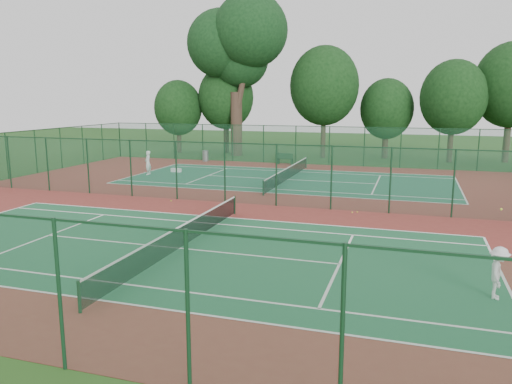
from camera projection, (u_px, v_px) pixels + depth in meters
ground at (250, 204)px, 28.53m from camera, size 120.00×120.00×0.00m
red_pad at (250, 204)px, 28.53m from camera, size 40.00×36.00×0.01m
court_near at (180, 248)px, 20.10m from camera, size 23.77×10.97×0.01m
court_far at (288, 180)px, 36.96m from camera, size 23.77×10.97×0.01m
fence_north at (312, 145)px, 45.06m from camera, size 40.00×0.09×3.50m
fence_south at (3, 287)px, 11.35m from camera, size 40.00×0.09×3.50m
fence_divider at (250, 174)px, 28.21m from camera, size 40.00×0.09×3.50m
tennis_net_near at (180, 236)px, 20.00m from camera, size 0.10×12.90×0.97m
tennis_net_far at (288, 173)px, 36.86m from camera, size 0.10×12.90×0.97m
player_near at (498, 273)px, 14.96m from camera, size 0.75×1.12×1.61m
player_far at (148, 163)px, 39.16m from camera, size 0.55×0.74×1.88m
trash_bin at (205, 156)px, 47.54m from camera, size 0.59×0.59×1.03m
bench at (285, 159)px, 45.25m from camera, size 1.75×0.72×1.05m
kit_bag at (176, 170)px, 40.67m from camera, size 0.87×0.41×0.32m
stray_ball_a at (352, 212)px, 26.29m from camera, size 0.07×0.07×0.07m
stray_ball_b at (357, 212)px, 26.39m from camera, size 0.07×0.07×0.07m
stray_ball_c at (171, 201)px, 29.22m from camera, size 0.08×0.08×0.08m
big_tree at (238, 42)px, 50.50m from camera, size 10.59×7.75×16.27m
evergreen_row at (329, 157)px, 51.10m from camera, size 39.00×5.00×12.00m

